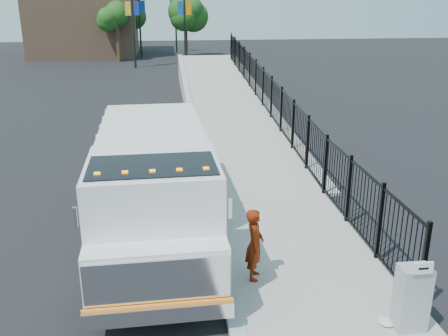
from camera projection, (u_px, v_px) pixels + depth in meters
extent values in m
plane|color=black|center=(223.00, 271.00, 11.16)|extent=(120.00, 120.00, 0.00)
cube|color=#9E998E|center=(336.00, 317.00, 9.48)|extent=(3.55, 12.00, 0.12)
cube|color=#ADAAA3|center=(235.00, 324.00, 9.26)|extent=(0.30, 12.00, 0.16)
cube|color=#9E998E|center=(229.00, 112.00, 26.40)|extent=(3.95, 24.06, 3.19)
cube|color=black|center=(271.00, 111.00, 22.51)|extent=(0.10, 28.00, 1.80)
cube|color=black|center=(155.00, 212.00, 12.77)|extent=(1.31, 7.46, 0.24)
cube|color=white|center=(155.00, 213.00, 10.06)|extent=(2.64, 2.48, 2.19)
cube|color=white|center=(157.00, 272.00, 8.96)|extent=(2.59, 0.84, 1.09)
cube|color=silver|center=(158.00, 284.00, 8.58)|extent=(2.52, 0.16, 0.93)
cube|color=silver|center=(159.00, 314.00, 8.68)|extent=(2.63, 0.27, 0.31)
cube|color=orange|center=(159.00, 306.00, 8.63)|extent=(2.62, 0.13, 0.07)
cube|color=black|center=(153.00, 188.00, 9.59)|extent=(2.45, 1.49, 0.93)
cube|color=white|center=(153.00, 154.00, 13.74)|extent=(2.76, 4.67, 1.86)
cube|color=silver|center=(75.00, 217.00, 8.69)|extent=(0.07, 0.07, 0.38)
cube|color=silver|center=(230.00, 208.00, 9.06)|extent=(0.07, 0.07, 0.38)
cube|color=orange|center=(97.00, 174.00, 8.94)|extent=(0.11, 0.09, 0.07)
cube|color=orange|center=(125.00, 173.00, 9.01)|extent=(0.11, 0.09, 0.07)
cube|color=orange|center=(152.00, 172.00, 9.08)|extent=(0.11, 0.09, 0.07)
cube|color=orange|center=(179.00, 170.00, 9.15)|extent=(0.11, 0.09, 0.07)
cube|color=orange|center=(206.00, 169.00, 9.21)|extent=(0.11, 0.09, 0.07)
cylinder|color=black|center=(98.00, 287.00, 9.56)|extent=(0.38, 1.10, 1.09)
cylinder|color=black|center=(216.00, 278.00, 9.88)|extent=(0.38, 1.10, 1.09)
cylinder|color=black|center=(115.00, 187.00, 14.57)|extent=(0.38, 1.10, 1.09)
cylinder|color=black|center=(193.00, 183.00, 14.88)|extent=(0.38, 1.10, 1.09)
cylinder|color=black|center=(117.00, 173.00, 15.69)|extent=(0.38, 1.10, 1.09)
cylinder|color=black|center=(190.00, 170.00, 16.01)|extent=(0.38, 1.10, 1.09)
imported|color=#6A1C07|center=(255.00, 244.00, 10.44)|extent=(0.50, 0.65, 1.59)
cube|color=gray|center=(412.00, 298.00, 8.89)|extent=(0.55, 0.40, 1.25)
cube|color=white|center=(423.00, 268.00, 8.44)|extent=(0.35, 0.04, 0.22)
ellipsoid|color=silver|center=(387.00, 321.00, 9.20)|extent=(0.35, 0.35, 0.09)
cylinder|color=black|center=(133.00, 19.00, 40.76)|extent=(0.18, 0.18, 8.00)
cube|color=navy|center=(137.00, 8.00, 40.54)|extent=(0.45, 0.04, 1.10)
cube|color=gold|center=(128.00, 8.00, 40.46)|extent=(0.45, 0.04, 1.10)
cylinder|color=black|center=(185.00, 18.00, 42.27)|extent=(0.18, 0.18, 8.00)
cube|color=orange|center=(189.00, 8.00, 42.05)|extent=(0.45, 0.04, 1.10)
cube|color=navy|center=(180.00, 8.00, 41.97)|extent=(0.45, 0.04, 1.10)
cylinder|color=black|center=(139.00, 15.00, 47.59)|extent=(0.18, 0.18, 8.00)
cube|color=#1141A4|center=(143.00, 6.00, 47.37)|extent=(0.45, 0.04, 1.10)
cube|color=#CD4B22|center=(135.00, 6.00, 47.29)|extent=(0.45, 0.04, 1.10)
cylinder|color=black|center=(176.00, 13.00, 52.12)|extent=(0.18, 0.18, 8.00)
cube|color=gold|center=(179.00, 5.00, 51.89)|extent=(0.45, 0.04, 1.10)
cube|color=navy|center=(172.00, 5.00, 51.82)|extent=(0.45, 0.04, 1.10)
cylinder|color=#382314|center=(118.00, 44.00, 45.50)|extent=(0.36, 0.36, 3.20)
sphere|color=#194714|center=(116.00, 17.00, 44.71)|extent=(2.27, 2.27, 2.27)
cylinder|color=#382314|center=(186.00, 40.00, 49.07)|extent=(0.36, 0.36, 3.20)
sphere|color=#194714|center=(185.00, 15.00, 48.28)|extent=(2.74, 2.74, 2.74)
cylinder|color=#382314|center=(132.00, 36.00, 53.98)|extent=(0.36, 0.36, 3.20)
sphere|color=#194714|center=(131.00, 13.00, 53.19)|extent=(3.04, 3.04, 3.04)
cube|color=#8C664C|center=(84.00, 14.00, 50.13)|extent=(10.00, 10.00, 8.00)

